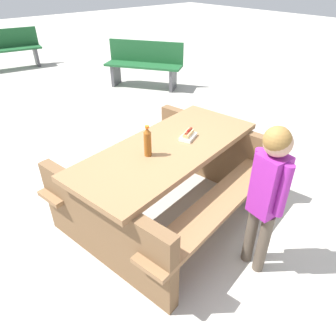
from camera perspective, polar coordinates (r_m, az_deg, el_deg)
name	(u,v)px	position (r m, az deg, el deg)	size (l,w,h in m)	color
ground_plane	(168,212)	(3.10, 0.00, -8.14)	(30.00, 30.00, 0.00)	#B7B2A8
picnic_table	(168,175)	(2.83, 0.00, -1.36)	(2.01, 1.68, 0.75)	olive
soda_bottle	(148,142)	(2.48, -3.79, 4.82)	(0.06, 0.06, 0.26)	brown
hotdog_tray	(188,135)	(2.79, 3.75, 6.09)	(0.21, 0.17, 0.08)	white
child_in_coat	(268,186)	(2.22, 18.01, -3.13)	(0.20, 0.30, 1.24)	brown
park_bench_near	(144,63)	(6.40, -4.37, 18.67)	(1.16, 1.47, 0.85)	#1E592D
park_bench_mid	(6,48)	(8.54, -27.68, 18.96)	(1.55, 0.66, 0.85)	#1E592D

